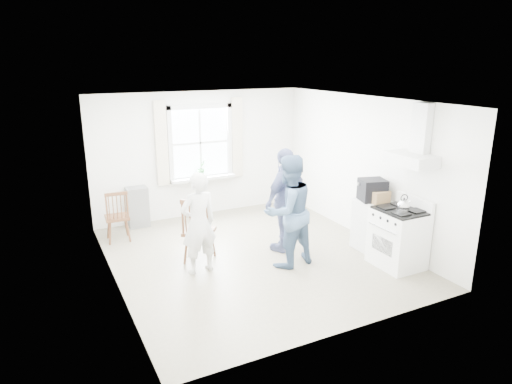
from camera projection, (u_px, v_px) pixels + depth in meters
name	position (u px, v px, depth m)	size (l,w,h in m)	color
room_shell	(253.00, 182.00, 7.36)	(4.62, 5.12, 2.64)	gray
window_assembly	(201.00, 147.00, 9.42)	(1.88, 0.24, 1.70)	white
range_hood	(415.00, 149.00, 6.93)	(0.45, 0.76, 0.94)	silver
shelf_unit	(138.00, 207.00, 9.01)	(0.40, 0.30, 0.80)	gray
gas_stove	(398.00, 237.00, 7.26)	(0.68, 0.76, 1.12)	white
kettle	(404.00, 206.00, 7.01)	(0.20, 0.20, 0.28)	silver
low_cabinet	(372.00, 225.00, 7.90)	(0.50, 0.55, 0.90)	silver
stereo_stack	(372.00, 190.00, 7.71)	(0.50, 0.47, 0.37)	black
cardboard_box	(379.00, 197.00, 7.61)	(0.31, 0.22, 0.20)	olive
windsor_chair_a	(117.00, 211.00, 8.16)	(0.44, 0.43, 0.98)	#4C2B18
windsor_chair_b	(197.00, 224.00, 7.29)	(0.65, 0.64, 1.11)	#4C2B18
person_left	(199.00, 223.00, 6.95)	(0.59, 0.59, 1.61)	silver
person_mid	(288.00, 211.00, 7.17)	(0.88, 0.88, 1.81)	#455F80
person_right	(286.00, 200.00, 7.77)	(1.05, 1.05, 1.80)	navy
potted_plant	(202.00, 168.00, 9.45)	(0.20, 0.20, 0.37)	#337439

